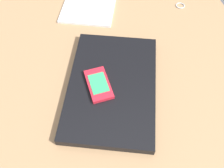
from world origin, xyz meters
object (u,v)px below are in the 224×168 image
cell_phone_on_laptop (99,84)px  notepad (88,9)px  key_ring (180,6)px  laptop_closed (112,86)px

cell_phone_on_laptop → notepad: size_ratio=0.60×
cell_phone_on_laptop → key_ring: 44.14cm
key_ring → notepad: size_ratio=0.18×
laptop_closed → key_ring: laptop_closed is taller
cell_phone_on_laptop → notepad: 33.14cm
key_ring → notepad: 31.80cm
cell_phone_on_laptop → laptop_closed: bearing=-92.0°
notepad → laptop_closed: bearing=-158.4°
key_ring → notepad: bearing=80.6°
notepad → key_ring: bearing=-79.0°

